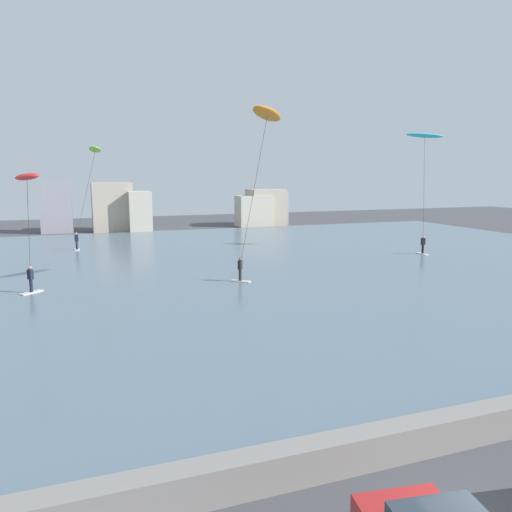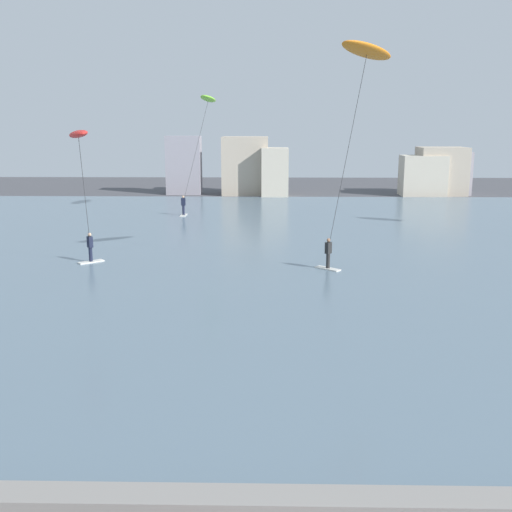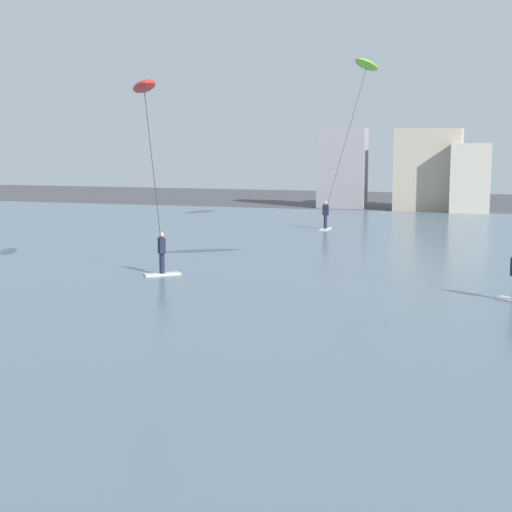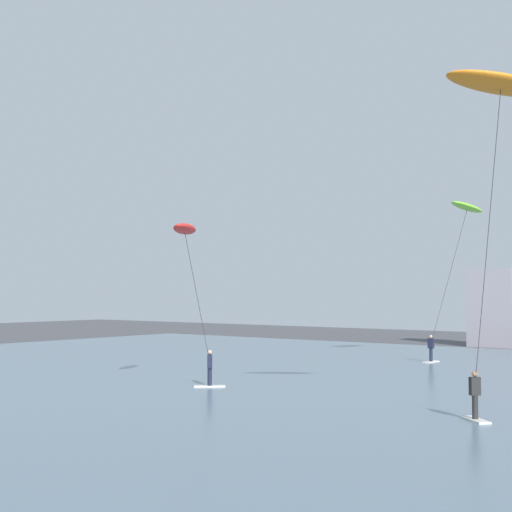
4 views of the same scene
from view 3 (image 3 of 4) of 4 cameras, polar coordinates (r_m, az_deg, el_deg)
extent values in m
cube|color=slate|center=(32.10, 12.72, -1.06)|extent=(84.00, 52.00, 0.10)
cube|color=gray|center=(61.74, 6.32, 6.39)|extent=(3.70, 2.07, 6.21)
cube|color=#B7A893|center=(60.79, 12.47, 6.18)|extent=(4.86, 3.89, 6.13)
cube|color=beige|center=(58.69, 15.40, 5.47)|extent=(2.76, 2.94, 5.05)
cube|color=silver|center=(45.74, 5.08, 1.98)|extent=(0.47, 1.41, 0.06)
cylinder|color=#191E33|center=(45.70, 5.09, 2.51)|extent=(0.20, 0.20, 0.78)
cube|color=#191E33|center=(45.63, 5.10, 3.37)|extent=(0.35, 0.23, 0.60)
sphere|color=tan|center=(45.60, 5.11, 3.88)|extent=(0.20, 0.20, 0.20)
cylinder|color=#333333|center=(45.59, 6.58, 8.40)|extent=(2.16, 0.71, 8.15)
ellipsoid|color=#7AD133|center=(45.94, 8.09, 13.64)|extent=(1.35, 3.59, 0.81)
cube|color=silver|center=(30.30, -6.86, -1.32)|extent=(1.36, 1.23, 0.06)
cylinder|color=#191E33|center=(30.23, -6.87, -0.53)|extent=(0.20, 0.20, 0.78)
cube|color=#191E33|center=(30.13, -6.90, 0.76)|extent=(0.39, 0.40, 0.60)
sphere|color=tan|center=(30.08, -6.91, 1.54)|extent=(0.20, 0.20, 0.20)
cylinder|color=#333333|center=(28.87, -7.49, 6.04)|extent=(0.40, 2.09, 5.74)
ellipsoid|color=red|center=(27.90, -8.16, 12.15)|extent=(1.92, 2.56, 0.62)
camera|label=1|loc=(10.83, -101.97, 9.29)|focal=34.82mm
camera|label=2|loc=(6.17, -140.17, 17.06)|focal=42.70mm
camera|label=4|loc=(10.69, 98.41, -5.69)|focal=53.19mm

